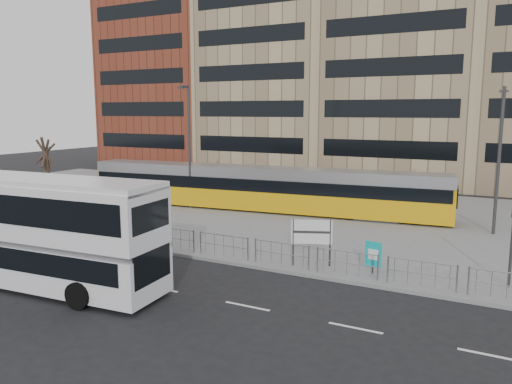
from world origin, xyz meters
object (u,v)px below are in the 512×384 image
at_px(traffic_light_east, 512,238).
at_px(traffic_light_west, 140,207).
at_px(lamp_post_west, 189,142).
at_px(station_sign, 312,234).
at_px(tram, 258,188).
at_px(double_decker_bus, 36,228).
at_px(lamp_post_east, 499,155).
at_px(bare_tree, 44,135).
at_px(pedestrian, 90,213).
at_px(ad_panel, 373,255).

bearing_deg(traffic_light_east, traffic_light_west, 165.69).
bearing_deg(lamp_post_west, station_sign, -34.58).
bearing_deg(tram, double_decker_bus, -99.35).
xyz_separation_m(tram, traffic_light_east, (15.80, -9.29, 0.46)).
distance_m(station_sign, lamp_post_east, 12.67).
height_order(double_decker_bus, bare_tree, bare_tree).
xyz_separation_m(pedestrian, bare_tree, (-7.78, 3.60, 4.23)).
relative_size(double_decker_bus, traffic_light_east, 3.62).
bearing_deg(traffic_light_east, bare_tree, 153.51).
xyz_separation_m(double_decker_bus, lamp_post_west, (-3.58, 15.74, 2.47)).
bearing_deg(bare_tree, traffic_light_west, -21.68).
relative_size(ad_panel, lamp_post_west, 0.16).
xyz_separation_m(double_decker_bus, traffic_light_west, (-0.18, 6.44, -0.27)).
height_order(pedestrian, lamp_post_east, lamp_post_east).
distance_m(lamp_post_west, lamp_post_east, 19.61).
distance_m(lamp_post_east, bare_tree, 29.68).
height_order(traffic_light_west, traffic_light_east, same).
bearing_deg(station_sign, ad_panel, -16.48).
relative_size(ad_panel, lamp_post_east, 0.17).
relative_size(station_sign, lamp_post_east, 0.26).
relative_size(ad_panel, bare_tree, 0.20).
relative_size(station_sign, pedestrian, 1.18).
relative_size(tram, lamp_post_east, 3.15).
xyz_separation_m(traffic_light_east, lamp_post_east, (-0.89, 9.13, 2.48)).
bearing_deg(lamp_post_west, bare_tree, -156.66).
height_order(pedestrian, bare_tree, bare_tree).
relative_size(traffic_light_west, bare_tree, 0.45).
xyz_separation_m(station_sign, traffic_light_east, (7.89, 0.99, 0.53)).
relative_size(pedestrian, lamp_post_east, 0.22).
distance_m(tram, traffic_light_west, 11.00).
distance_m(double_decker_bus, lamp_post_west, 16.33).
bearing_deg(lamp_post_west, ad_panel, -28.88).
bearing_deg(bare_tree, ad_panel, -9.79).
bearing_deg(ad_panel, lamp_post_east, 74.62).
relative_size(traffic_light_east, bare_tree, 0.45).
bearing_deg(traffic_light_west, pedestrian, 142.17).
bearing_deg(traffic_light_east, lamp_post_east, 75.80).
height_order(ad_panel, lamp_post_west, lamp_post_west).
distance_m(traffic_light_west, lamp_post_west, 10.27).
xyz_separation_m(station_sign, lamp_post_west, (-12.56, 8.66, 3.27)).
distance_m(traffic_light_west, bare_tree, 14.32).
relative_size(lamp_post_east, bare_tree, 1.19).
relative_size(tram, ad_panel, 18.78).
distance_m(pedestrian, lamp_post_west, 8.82).
height_order(station_sign, bare_tree, bare_tree).
bearing_deg(bare_tree, station_sign, -11.54).
xyz_separation_m(double_decker_bus, traffic_light_east, (16.86, 8.08, -0.27)).
relative_size(double_decker_bus, lamp_post_west, 1.29).
height_order(tram, pedestrian, tram).
bearing_deg(double_decker_bus, bare_tree, 134.57).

